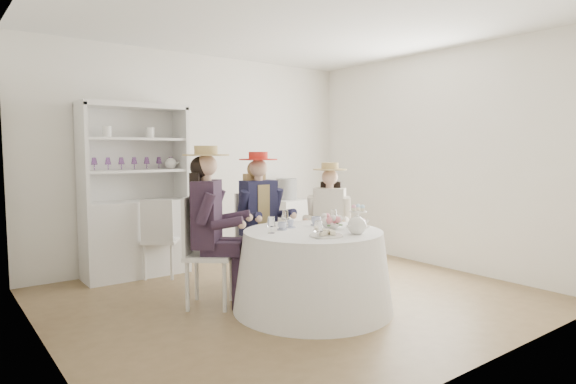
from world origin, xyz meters
TOP-DOWN VIEW (x-y plane):
  - ground at (0.00, 0.00)m, footprint 4.50×4.50m
  - ceiling at (0.00, 0.00)m, footprint 4.50×4.50m
  - wall_back at (0.00, 2.00)m, footprint 4.50×0.00m
  - wall_front at (0.00, -2.00)m, footprint 4.50×0.00m
  - wall_left at (-2.25, 0.00)m, footprint 0.00×4.50m
  - wall_right at (2.25, 0.00)m, footprint 0.00×4.50m
  - tea_table at (-0.09, -0.39)m, footprint 1.48×1.48m
  - hutch at (-0.97, 1.77)m, footprint 1.23×0.56m
  - side_table at (1.22, 1.75)m, footprint 0.55×0.55m
  - hatbox at (1.22, 1.75)m, footprint 0.40×0.40m
  - guest_left at (-0.80, 0.25)m, footprint 0.65×0.63m
  - guest_mid at (-0.03, 0.57)m, footprint 0.52×0.55m
  - guest_right at (0.66, 0.22)m, footprint 0.57×0.55m
  - spare_chair at (-0.80, 1.48)m, footprint 0.53×0.53m
  - teacup_a at (-0.29, -0.20)m, footprint 0.10×0.10m
  - teacup_b at (-0.15, -0.14)m, footprint 0.08×0.08m
  - teacup_c at (0.13, -0.18)m, footprint 0.12×0.12m
  - flower_bowl at (0.12, -0.42)m, footprint 0.24×0.24m
  - flower_arrangement at (0.12, -0.42)m, footprint 0.17×0.16m
  - table_teapot at (0.11, -0.77)m, footprint 0.23×0.16m
  - sandwich_plate at (-0.19, -0.69)m, footprint 0.28×0.28m
  - cupcake_stand at (0.39, -0.50)m, footprint 0.22×0.22m
  - stemware_set at (-0.09, -0.39)m, footprint 0.85×0.82m

SIDE VIEW (x-z plane):
  - ground at x=0.00m, z-range 0.00..0.00m
  - tea_table at x=-0.09m, z-range 0.00..0.73m
  - side_table at x=1.22m, z-range 0.00..0.76m
  - spare_chair at x=-0.80m, z-range 0.03..0.95m
  - hutch at x=-0.97m, z-range -0.29..1.71m
  - sandwich_plate at x=-0.19m, z-range 0.72..0.78m
  - guest_right at x=0.66m, z-range 0.08..1.42m
  - flower_bowl at x=0.12m, z-range 0.73..0.78m
  - teacup_a at x=-0.29m, z-range 0.73..0.80m
  - teacup_b at x=-0.15m, z-range 0.73..0.80m
  - teacup_c at x=0.13m, z-range 0.73..0.81m
  - table_teapot at x=0.11m, z-range 0.72..0.89m
  - stemware_set at x=-0.09m, z-range 0.73..0.88m
  - cupcake_stand at x=0.39m, z-range 0.71..0.92m
  - flower_arrangement at x=0.12m, z-range 0.78..0.84m
  - guest_mid at x=-0.03m, z-range 0.10..1.55m
  - guest_left at x=-0.80m, z-range 0.10..1.61m
  - hatbox at x=1.22m, z-range 0.76..1.06m
  - wall_back at x=0.00m, z-range -0.90..3.60m
  - wall_front at x=0.00m, z-range -0.90..3.60m
  - wall_left at x=-2.25m, z-range -0.90..3.60m
  - wall_right at x=2.25m, z-range -0.90..3.60m
  - ceiling at x=0.00m, z-range 2.70..2.70m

